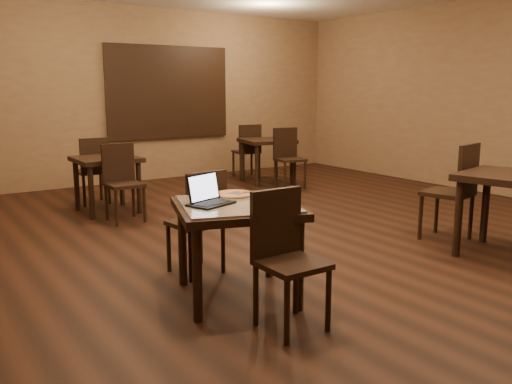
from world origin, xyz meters
TOP-DOWN VIEW (x-y plane):
  - ground at (0.00, 0.00)m, footprint 10.00×10.00m
  - wall_back at (0.00, 5.00)m, footprint 8.00×0.02m
  - mural at (0.50, 4.96)m, footprint 2.34×0.05m
  - tiled_table at (-1.56, -0.61)m, footprint 1.17×1.17m
  - chair_main_near at (-1.56, -1.23)m, footprint 0.42×0.42m
  - chair_main_far at (-1.55, 0.01)m, footprint 0.45×0.45m
  - laptop at (-1.76, -0.51)m, footprint 0.39×0.35m
  - plate at (-1.34, -0.79)m, footprint 0.26×0.26m
  - pizza_slice at (-1.34, -0.79)m, footprint 0.24×0.24m
  - pizza_pan at (-1.44, -0.37)m, footprint 0.39×0.39m
  - pizza_whole at (-1.44, -0.37)m, footprint 0.32×0.32m
  - spatula at (-1.42, -0.39)m, footprint 0.17×0.27m
  - napkin_roll at (-1.16, -0.75)m, footprint 0.06×0.18m
  - other_table_a at (1.67, 3.56)m, footprint 0.95×0.95m
  - other_table_a_chair_near at (1.68, 2.98)m, footprint 0.50×0.50m
  - other_table_a_chair_far at (1.65, 4.13)m, footprint 0.50×0.50m
  - other_table_b at (-1.40, 2.90)m, footprint 0.79×0.79m
  - other_table_b_chair_near at (-1.40, 2.34)m, footprint 0.41×0.41m
  - other_table_b_chair_far at (-1.40, 3.46)m, footprint 0.41×0.41m
  - other_table_c at (1.21, -1.19)m, footprint 1.05×1.05m
  - other_table_c_chair_far at (1.23, -0.57)m, footprint 0.55×0.55m

SIDE VIEW (x-z plane):
  - ground at x=0.00m, z-range 0.00..0.00m
  - chair_main_far at x=-1.55m, z-range 0.06..1.00m
  - chair_main_near at x=-1.56m, z-range 0.06..1.02m
  - other_table_b_chair_near at x=-1.40m, z-range 0.06..1.02m
  - other_table_b_chair_far at x=-1.40m, z-range 0.06..1.02m
  - other_table_a_chair_near at x=1.68m, z-range 0.06..1.05m
  - other_table_a_chair_far at x=1.65m, z-range 0.06..1.05m
  - other_table_c_chair_far at x=1.23m, z-range 0.07..1.13m
  - other_table_b at x=-1.40m, z-range 0.24..0.98m
  - other_table_a at x=1.67m, z-range 0.25..1.01m
  - tiled_table at x=-1.56m, z-range 0.28..1.04m
  - other_table_c at x=1.21m, z-range 0.27..1.09m
  - pizza_pan at x=-1.44m, z-range 0.76..0.77m
  - plate at x=-1.34m, z-range 0.76..0.78m
  - pizza_whole at x=-1.44m, z-range 0.77..0.79m
  - napkin_roll at x=-1.16m, z-range 0.76..0.80m
  - pizza_slice at x=-1.34m, z-range 0.78..0.80m
  - spatula at x=-1.42m, z-range 0.78..0.80m
  - laptop at x=-1.76m, z-range 0.71..0.93m
  - wall_back at x=0.00m, z-range 0.00..3.00m
  - mural at x=0.50m, z-range 0.73..2.37m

